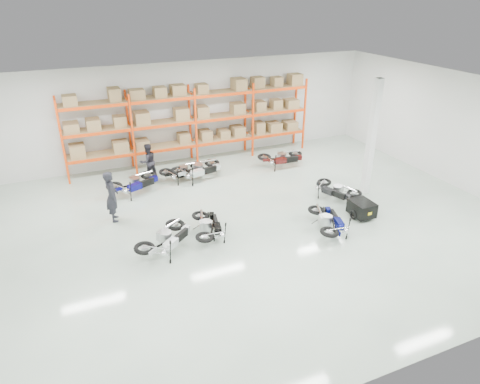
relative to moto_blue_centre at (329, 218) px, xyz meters
name	(u,v)px	position (x,y,z in m)	size (l,w,h in m)	color
room	(252,163)	(-2.11, 1.56, 1.71)	(18.00, 18.00, 18.00)	#B6CBB7
pallet_rack	(192,114)	(-2.11, 8.01, 1.71)	(11.28, 0.98, 3.62)	#F7430D
structural_column	(371,138)	(3.09, 2.06, 1.71)	(0.25, 0.25, 4.50)	white
moto_blue_centre	(329,218)	(0.00, 0.00, 0.00)	(0.79, 1.78, 1.09)	#080C54
moto_silver_left	(166,235)	(-5.23, 1.01, 0.02)	(0.83, 1.86, 1.14)	silver
moto_black_far_left	(209,223)	(-3.77, 1.28, -0.03)	(0.75, 1.69, 1.03)	black
moto_touring_right	(336,187)	(1.64, 2.00, -0.03)	(0.74, 1.67, 1.02)	black
trailer	(362,208)	(1.64, 0.40, -0.18)	(0.78, 1.47, 0.62)	black
moto_back_a	(135,180)	(-5.34, 5.58, 0.03)	(0.83, 1.87, 1.14)	#0B0B65
moto_back_b	(198,166)	(-2.61, 5.90, 0.05)	(0.86, 1.94, 1.18)	silver
moto_back_c	(183,168)	(-3.19, 6.11, -0.02)	(0.76, 1.72, 1.05)	black
moto_back_d	(282,155)	(1.33, 5.77, 0.02)	(0.82, 1.83, 1.12)	#410D0D
person_left	(112,196)	(-6.43, 3.68, 0.37)	(0.67, 0.44, 1.83)	#212129
person_back	(148,161)	(-4.52, 6.81, 0.23)	(0.75, 0.59, 1.55)	black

